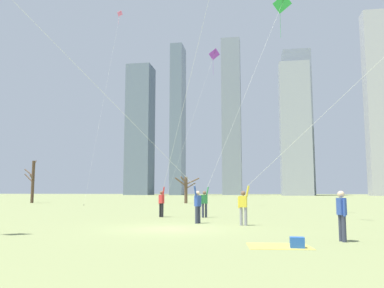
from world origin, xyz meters
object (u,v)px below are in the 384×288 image
(kite_flyer_midfield_right_yellow, at_px, (172,157))
(bystander_strolling_midfield, at_px, (342,213))
(kite_flyer_foreground_left_orange, at_px, (158,162))
(kite_flyer_midfield_left_green, at_px, (225,151))
(kite_flyer_foreground_right_teal, at_px, (292,157))
(picnic_spot, at_px, (289,244))
(bare_tree_leftmost, at_px, (33,181))
(bare_tree_left_of_center, at_px, (186,188))
(distant_kite_drifting_right_pink, at_px, (116,33))
(distant_kite_drifting_left_purple, at_px, (212,62))

(kite_flyer_midfield_right_yellow, bearing_deg, bystander_strolling_midfield, -52.02)
(kite_flyer_foreground_left_orange, xyz_separation_m, kite_flyer_midfield_left_green, (2.64, 6.85, 1.20))
(kite_flyer_foreground_right_teal, relative_size, picnic_spot, 6.24)
(bystander_strolling_midfield, bearing_deg, bare_tree_leftmost, 132.39)
(bystander_strolling_midfield, relative_size, bare_tree_left_of_center, 0.45)
(kite_flyer_foreground_left_orange, relative_size, bare_tree_leftmost, 2.25)
(bare_tree_left_of_center, bearing_deg, picnic_spot, -75.54)
(bystander_strolling_midfield, xyz_separation_m, bare_tree_left_of_center, (-12.14, 38.54, 1.12))
(distant_kite_drifting_right_pink, distance_m, bare_tree_leftmost, 23.35)
(bystander_strolling_midfield, relative_size, bare_tree_leftmost, 0.27)
(kite_flyer_foreground_right_teal, height_order, bare_tree_left_of_center, kite_flyer_foreground_right_teal)
(kite_flyer_foreground_left_orange, relative_size, distant_kite_drifting_right_pink, 0.50)
(distant_kite_drifting_right_pink, height_order, bare_tree_left_of_center, distant_kite_drifting_right_pink)
(distant_kite_drifting_right_pink, bearing_deg, bystander_strolling_midfield, -59.14)
(kite_flyer_midfield_right_yellow, height_order, bare_tree_leftmost, kite_flyer_midfield_right_yellow)
(distant_kite_drifting_left_purple, xyz_separation_m, bare_tree_leftmost, (-25.89, 8.80, -12.47))
(kite_flyer_midfield_left_green, xyz_separation_m, kite_flyer_midfield_right_yellow, (-3.09, -1.64, -0.49))
(kite_flyer_foreground_left_orange, relative_size, picnic_spot, 6.90)
(bystander_strolling_midfield, bearing_deg, picnic_spot, -138.61)
(kite_flyer_foreground_right_teal, xyz_separation_m, bare_tree_leftmost, (-32.08, 32.00, -0.05))
(kite_flyer_midfield_left_green, bearing_deg, bystander_strolling_midfield, -67.94)
(bystander_strolling_midfield, distance_m, distant_kite_drifting_left_purple, 32.07)
(bystander_strolling_midfield, relative_size, picnic_spot, 0.84)
(kite_flyer_midfield_left_green, height_order, bystander_strolling_midfield, kite_flyer_midfield_left_green)
(distant_kite_drifting_right_pink, bearing_deg, picnic_spot, -62.33)
(distant_kite_drifting_left_purple, bearing_deg, distant_kite_drifting_right_pink, 149.51)
(kite_flyer_foreground_right_teal, distance_m, distant_kite_drifting_right_pink, 42.56)
(distant_kite_drifting_right_pink, height_order, picnic_spot, distant_kite_drifting_right_pink)
(kite_flyer_midfield_right_yellow, bearing_deg, kite_flyer_foreground_right_teal, -40.02)
(picnic_spot, height_order, bare_tree_leftmost, bare_tree_leftmost)
(kite_flyer_foreground_left_orange, height_order, kite_flyer_midfield_right_yellow, kite_flyer_midfield_right_yellow)
(distant_kite_drifting_left_purple, distance_m, bare_tree_left_of_center, 18.03)
(kite_flyer_midfield_left_green, bearing_deg, bare_tree_leftmost, 139.02)
(kite_flyer_foreground_left_orange, xyz_separation_m, bare_tree_left_of_center, (-4.79, 33.76, -0.97))
(bare_tree_leftmost, bearing_deg, kite_flyer_midfield_right_yellow, -46.09)
(picnic_spot, bearing_deg, distant_kite_drifting_right_pink, 117.67)
(kite_flyer_midfield_right_yellow, xyz_separation_m, picnic_spot, (6.00, -11.58, -3.60))
(distant_kite_drifting_left_purple, distance_m, bare_tree_leftmost, 30.05)
(kite_flyer_midfield_right_yellow, xyz_separation_m, distant_kite_drifting_right_pink, (-13.66, 25.92, 19.52))
(kite_flyer_foreground_right_teal, xyz_separation_m, distant_kite_drifting_left_purple, (-6.19, 23.20, 12.42))
(distant_kite_drifting_right_pink, xyz_separation_m, picnic_spot, (19.66, -37.50, -23.12))
(kite_flyer_midfield_left_green, bearing_deg, distant_kite_drifting_left_purple, 99.31)
(kite_flyer_midfield_right_yellow, bearing_deg, distant_kite_drifting_left_purple, 88.47)
(kite_flyer_midfield_right_yellow, bearing_deg, kite_flyer_foreground_left_orange, -85.11)
(distant_kite_drifting_right_pink, distance_m, bare_tree_left_of_center, 23.30)
(kite_flyer_midfield_right_yellow, height_order, distant_kite_drifting_left_purple, kite_flyer_midfield_right_yellow)
(kite_flyer_foreground_left_orange, distance_m, distant_kite_drifting_left_purple, 26.02)
(kite_flyer_midfield_left_green, bearing_deg, distant_kite_drifting_right_pink, 124.59)
(kite_flyer_foreground_left_orange, height_order, bare_tree_left_of_center, kite_flyer_foreground_left_orange)
(kite_flyer_foreground_left_orange, bearing_deg, kite_flyer_foreground_right_teal, -3.57)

